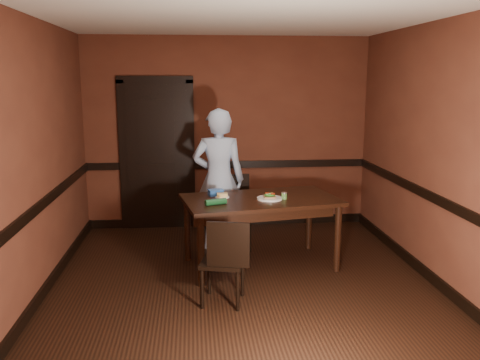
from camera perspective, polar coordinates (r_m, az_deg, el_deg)
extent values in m
cube|color=black|center=(5.40, 0.35, -11.73)|extent=(4.00, 4.50, 0.01)
cube|color=silver|center=(5.01, 0.39, 18.03)|extent=(4.00, 4.50, 0.01)
cube|color=#56291A|center=(7.25, -1.41, 5.27)|extent=(4.00, 0.02, 2.70)
cube|color=#56291A|center=(2.85, 4.91, -4.32)|extent=(4.00, 0.02, 2.70)
cube|color=#56291A|center=(5.23, -22.03, 2.07)|extent=(0.02, 4.50, 2.70)
cube|color=#56291A|center=(5.59, 21.24, 2.69)|extent=(0.02, 4.50, 2.70)
cube|color=black|center=(7.30, -1.38, 1.74)|extent=(4.00, 0.03, 0.10)
cube|color=black|center=(5.31, -21.51, -2.72)|extent=(0.03, 4.50, 0.10)
cube|color=black|center=(5.67, 20.78, -1.81)|extent=(0.03, 4.50, 0.10)
cube|color=black|center=(7.49, -1.35, -4.61)|extent=(4.00, 0.03, 0.12)
cube|color=black|center=(5.56, -20.88, -11.16)|extent=(0.03, 4.50, 0.12)
cube|color=black|center=(5.90, 20.20, -9.78)|extent=(0.03, 4.50, 0.12)
cube|color=black|center=(7.26, -9.28, 2.54)|extent=(0.85, 0.04, 2.05)
cube|color=black|center=(7.32, -12.99, 2.47)|extent=(0.10, 0.06, 2.15)
cube|color=black|center=(7.26, -5.53, 2.63)|extent=(0.10, 0.06, 2.15)
cube|color=black|center=(7.19, -9.55, 11.05)|extent=(1.05, 0.06, 0.10)
cube|color=black|center=(5.81, 2.30, -5.87)|extent=(1.85, 1.25, 0.80)
imported|color=#A1BCDD|center=(6.31, -2.41, 0.05)|extent=(0.68, 0.48, 1.76)
cylinder|color=white|center=(5.66, 3.34, -2.10)|extent=(0.28, 0.28, 0.01)
cube|color=#996F4A|center=(5.65, 3.35, -1.93)|extent=(0.13, 0.12, 0.02)
ellipsoid|color=#338A27|center=(5.65, 3.35, -1.69)|extent=(0.12, 0.11, 0.03)
cylinder|color=red|center=(5.65, 3.05, -1.48)|extent=(0.05, 0.05, 0.01)
cylinder|color=red|center=(5.64, 3.70, -1.53)|extent=(0.05, 0.05, 0.01)
cylinder|color=#79AD5D|center=(5.61, 3.06, -1.59)|extent=(0.03, 0.03, 0.01)
cylinder|color=#79AD5D|center=(5.67, 3.58, -1.46)|extent=(0.03, 0.03, 0.01)
cylinder|color=#79AD5D|center=(5.64, 3.35, -1.52)|extent=(0.03, 0.03, 0.01)
cylinder|color=#52873D|center=(5.67, 4.98, -1.81)|extent=(0.06, 0.06, 0.07)
cylinder|color=#B1B1AF|center=(5.66, 4.99, -1.43)|extent=(0.07, 0.07, 0.01)
cylinder|color=white|center=(5.73, -2.01, -1.93)|extent=(0.16, 0.16, 0.01)
cube|color=#DDB867|center=(5.72, -2.01, -1.69)|extent=(0.12, 0.08, 0.04)
cube|color=#285BB1|center=(5.83, -2.75, -1.45)|extent=(0.18, 0.14, 0.06)
cube|color=#285BB1|center=(5.82, -2.75, -1.11)|extent=(0.19, 0.16, 0.01)
cylinder|color=#144421|center=(5.40, -2.74, -2.47)|extent=(0.24, 0.14, 0.07)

